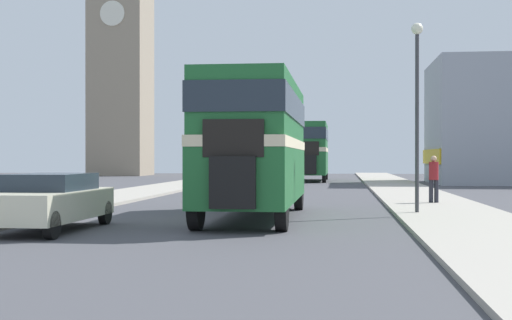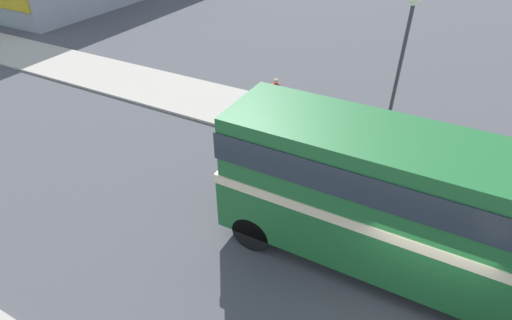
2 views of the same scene
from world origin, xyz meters
name	(u,v)px [view 2 (image 2 of 2)]	position (x,y,z in m)	size (l,w,h in m)	color
ground_plane	(410,302)	(0.00, 0.00, 0.00)	(120.00, 120.00, 0.00)	#47474C
sidewalk_right	(445,162)	(6.75, 0.00, 0.06)	(3.50, 120.00, 0.12)	#A8A093
double_decker_bus	(405,200)	(0.82, 0.78, 2.41)	(2.45, 9.38, 4.03)	#1E602D
pedestrian_walking	(276,95)	(6.82, 7.05, 1.12)	(0.36, 0.36, 1.76)	#282833
street_lamp	(401,60)	(5.68, 2.18, 3.96)	(0.36, 0.36, 5.86)	#38383D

